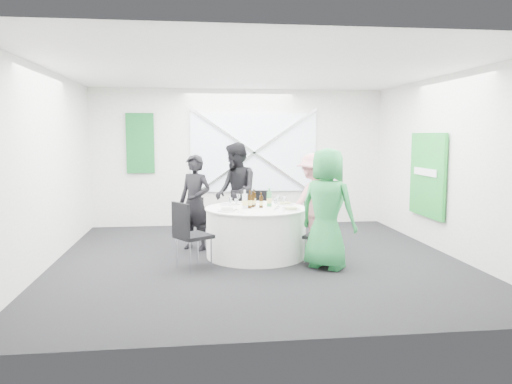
{
  "coord_description": "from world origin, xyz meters",
  "views": [
    {
      "loc": [
        -0.93,
        -7.3,
        1.87
      ],
      "look_at": [
        0.0,
        0.2,
        1.0
      ],
      "focal_mm": 35.0,
      "sensor_mm": 36.0,
      "label": 1
    }
  ],
  "objects": [
    {
      "name": "wine_glass_g",
      "position": [
        -0.4,
        0.14,
        0.88
      ],
      "size": [
        0.07,
        0.07,
        0.17
      ],
      "color": "white",
      "rests_on": "banquet_table"
    },
    {
      "name": "wine_glass_c",
      "position": [
        -0.24,
        0.54,
        0.88
      ],
      "size": [
        0.07,
        0.07,
        0.17
      ],
      "color": "white",
      "rests_on": "banquet_table"
    },
    {
      "name": "person_man_back",
      "position": [
        -0.22,
        1.3,
        0.87
      ],
      "size": [
        0.62,
        0.92,
        1.74
      ],
      "primitive_type": "imported",
      "rotation": [
        0.0,
        0.0,
        -1.38
      ],
      "color": "black",
      "rests_on": "floor"
    },
    {
      "name": "fork_b",
      "position": [
        -0.55,
        0.03,
        0.76
      ],
      "size": [
        0.1,
        0.13,
        0.01
      ],
      "primitive_type": "cube",
      "rotation": [
        0.0,
        0.0,
        -2.55
      ],
      "color": "silver",
      "rests_on": "banquet_table"
    },
    {
      "name": "plate_front_right",
      "position": [
        0.48,
        -0.12,
        0.78
      ],
      "size": [
        0.29,
        0.29,
        0.04
      ],
      "color": "silver",
      "rests_on": "banquet_table"
    },
    {
      "name": "knife_a",
      "position": [
        -0.15,
        0.75,
        0.76
      ],
      "size": [
        0.15,
        0.02,
        0.01
      ],
      "primitive_type": "cube",
      "rotation": [
        0.0,
        0.0,
        1.54
      ],
      "color": "silver",
      "rests_on": "banquet_table"
    },
    {
      "name": "fork_a",
      "position": [
        0.14,
        0.76,
        0.76
      ],
      "size": [
        0.15,
        0.02,
        0.01
      ],
      "primitive_type": "cube",
      "rotation": [
        0.0,
        0.0,
        1.63
      ],
      "color": "silver",
      "rests_on": "banquet_table"
    },
    {
      "name": "banquet_table",
      "position": [
        0.0,
        0.2,
        0.38
      ],
      "size": [
        1.56,
        1.56,
        0.76
      ],
      "color": "white",
      "rests_on": "floor"
    },
    {
      "name": "napkin",
      "position": [
        -0.47,
        -0.09,
        0.8
      ],
      "size": [
        0.17,
        0.12,
        0.05
      ],
      "primitive_type": "cube",
      "rotation": [
        0.0,
        0.0,
        0.04
      ],
      "color": "white",
      "rests_on": "plate_front_left"
    },
    {
      "name": "wine_glass_d",
      "position": [
        0.35,
        0.24,
        0.88
      ],
      "size": [
        0.07,
        0.07,
        0.17
      ],
      "color": "white",
      "rests_on": "banquet_table"
    },
    {
      "name": "window_brace_a",
      "position": [
        0.3,
        2.92,
        1.5
      ],
      "size": [
        2.63,
        0.05,
        1.84
      ],
      "primitive_type": "cube",
      "rotation": [
        0.0,
        0.97,
        0.0
      ],
      "color": "silver",
      "rests_on": "window_panel"
    },
    {
      "name": "wine_glass_a",
      "position": [
        0.3,
        0.05,
        0.88
      ],
      "size": [
        0.07,
        0.07,
        0.17
      ],
      "color": "white",
      "rests_on": "banquet_table"
    },
    {
      "name": "ceiling",
      "position": [
        0.0,
        0.0,
        2.8
      ],
      "size": [
        6.0,
        6.0,
        0.0
      ],
      "primitive_type": "plane",
      "rotation": [
        3.14,
        0.0,
        0.0
      ],
      "color": "white",
      "rests_on": "wall_back"
    },
    {
      "name": "clear_water_bottle",
      "position": [
        -0.18,
        0.09,
        0.87
      ],
      "size": [
        0.08,
        0.08,
        0.29
      ],
      "color": "silver",
      "rests_on": "banquet_table"
    },
    {
      "name": "knife_b",
      "position": [
        -0.27,
        -0.31,
        0.76
      ],
      "size": [
        0.12,
        0.12,
        0.01
      ],
      "primitive_type": "cube",
      "rotation": [
        0.0,
        0.0,
        -2.36
      ],
      "color": "silver",
      "rests_on": "banquet_table"
    },
    {
      "name": "beer_bottle_a",
      "position": [
        -0.05,
        0.24,
        0.85
      ],
      "size": [
        0.06,
        0.06,
        0.25
      ],
      "color": "#351F09",
      "rests_on": "banquet_table"
    },
    {
      "name": "knife_c",
      "position": [
        0.54,
        0.0,
        0.76
      ],
      "size": [
        0.1,
        0.13,
        0.01
      ],
      "primitive_type": "cube",
      "rotation": [
        0.0,
        0.0,
        -0.65
      ],
      "color": "silver",
      "rests_on": "banquet_table"
    },
    {
      "name": "floor",
      "position": [
        0.0,
        0.0,
        0.0
      ],
      "size": [
        6.0,
        6.0,
        0.0
      ],
      "primitive_type": "plane",
      "color": "black",
      "rests_on": "ground"
    },
    {
      "name": "wine_glass_b",
      "position": [
        0.42,
        0.13,
        0.88
      ],
      "size": [
        0.07,
        0.07,
        0.17
      ],
      "color": "white",
      "rests_on": "banquet_table"
    },
    {
      "name": "chair_front_right",
      "position": [
        0.91,
        -0.37,
        0.48
      ],
      "size": [
        0.52,
        0.51,
        0.82
      ],
      "rotation": [
        0.0,
        0.0,
        4.15
      ],
      "color": "black",
      "rests_on": "floor"
    },
    {
      "name": "person_man_back_left",
      "position": [
        -0.92,
        0.79,
        0.78
      ],
      "size": [
        0.68,
        0.62,
        1.55
      ],
      "primitive_type": "imported",
      "rotation": [
        0.0,
        0.0,
        -0.57
      ],
      "color": "black",
      "rests_on": "floor"
    },
    {
      "name": "wine_glass_e",
      "position": [
        0.25,
        -0.08,
        0.88
      ],
      "size": [
        0.07,
        0.07,
        0.17
      ],
      "color": "white",
      "rests_on": "banquet_table"
    },
    {
      "name": "window_brace_b",
      "position": [
        0.3,
        2.92,
        1.5
      ],
      "size": [
        2.63,
        0.05,
        1.84
      ],
      "primitive_type": "cube",
      "rotation": [
        0.0,
        -0.97,
        0.0
      ],
      "color": "silver",
      "rests_on": "window_panel"
    },
    {
      "name": "knife_d",
      "position": [
        0.39,
        0.62,
        0.76
      ],
      "size": [
        0.09,
        0.14,
        0.01
      ],
      "primitive_type": "cube",
      "rotation": [
        0.0,
        0.0,
        0.53
      ],
      "color": "silver",
      "rests_on": "banquet_table"
    },
    {
      "name": "plate_front_left",
      "position": [
        -0.48,
        -0.13,
        0.77
      ],
      "size": [
        0.25,
        0.25,
        0.01
      ],
      "color": "silver",
      "rests_on": "banquet_table"
    },
    {
      "name": "beer_bottle_c",
      "position": [
        0.07,
        0.16,
        0.85
      ],
      "size": [
        0.06,
        0.06,
        0.24
      ],
      "color": "#351F09",
      "rests_on": "banquet_table"
    },
    {
      "name": "plate_back",
      "position": [
        -0.02,
        0.76,
        0.77
      ],
      "size": [
        0.27,
        0.27,
        0.01
      ],
      "color": "silver",
      "rests_on": "banquet_table"
    },
    {
      "name": "wall_left",
      "position": [
        -3.0,
        0.0,
        1.4
      ],
      "size": [
        0.0,
        6.0,
        6.0
      ],
      "primitive_type": "plane",
      "rotation": [
        1.57,
        0.0,
        1.57
      ],
      "color": "silver",
      "rests_on": "floor"
    },
    {
      "name": "beer_bottle_d",
      "position": [
        -0.1,
        0.13,
        0.87
      ],
      "size": [
        0.06,
        0.06,
        0.28
      ],
      "color": "#351F09",
      "rests_on": "banquet_table"
    },
    {
      "name": "chair_back_right",
      "position": [
        0.98,
        0.89,
        0.5
      ],
      "size": [
        0.54,
        0.54,
        0.85
      ],
      "rotation": [
        0.0,
        0.0,
        -0.96
      ],
      "color": "black",
      "rests_on": "floor"
    },
    {
      "name": "fork_d",
      "position": [
        0.55,
        0.37,
        0.76
      ],
      "size": [
        0.1,
        0.13,
        0.01
      ],
      "primitive_type": "cube",
      "rotation": [
        0.0,
        0.0,
        0.59
      ],
      "color": "silver",
      "rests_on": "banquet_table"
    },
    {
      "name": "green_sign",
      "position": [
        2.94,
        0.6,
        1.2
      ],
      "size": [
        0.05,
        1.2,
        1.4
      ],
      "primitive_type": "cube",
      "color": "#198E2C",
      "rests_on": "wall_right"
    },
    {
      "name": "wine_glass_f",
      "position": [
        -0.32,
        -0.0,
        0.88
      ],
      "size": [
        0.07,
        0.07,
        0.17
      ],
      "color": "white",
      "rests_on": "banquet_table"
    },
    {
      "name": "green_water_bottle",
      "position": [
        0.22,
        0.3,
        0.87
      ],
      "size": [
        0.08,
        0.08,
        0.29
      ],
      "color": "#39954F",
      "rests_on": "banquet_table"
    },
    {
      "name": "beer_bottle_b",
      "position": [
        -0.01,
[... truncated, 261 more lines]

